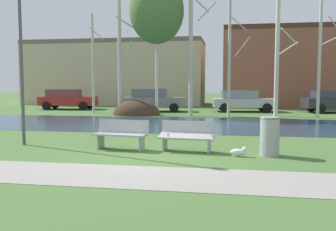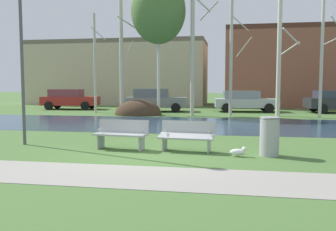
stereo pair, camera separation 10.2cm
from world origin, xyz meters
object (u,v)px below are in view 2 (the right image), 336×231
at_px(parked_van_nearest_red, 69,99).
at_px(parked_sedan_second_grey, 155,100).
at_px(bench_right, 187,135).
at_px(streetlamp, 20,17).
at_px(parked_hatch_third_silver, 245,101).
at_px(bench_left, 121,133).
at_px(seagull, 238,152).
at_px(trash_bin, 269,136).

relative_size(parked_van_nearest_red, parked_sedan_second_grey, 0.99).
relative_size(bench_right, parked_sedan_second_grey, 0.37).
bearing_deg(parked_van_nearest_red, parked_sedan_second_grey, -8.52).
xyz_separation_m(streetlamp, parked_hatch_third_silver, (7.40, 15.56, -3.27)).
height_order(bench_left, parked_van_nearest_red, parked_van_nearest_red).
distance_m(streetlamp, parked_sedan_second_grey, 15.16).
xyz_separation_m(bench_left, bench_right, (1.97, 0.00, 0.00)).
xyz_separation_m(seagull, parked_sedan_second_grey, (-5.61, 15.58, 0.70)).
bearing_deg(streetlamp, parked_sedan_second_grey, 85.59).
distance_m(parked_sedan_second_grey, parked_hatch_third_silver, 6.31).
height_order(trash_bin, parked_sedan_second_grey, parked_sedan_second_grey).
distance_m(trash_bin, parked_sedan_second_grey, 16.63).
bearing_deg(parked_van_nearest_red, bench_right, -55.25).
relative_size(parked_van_nearest_red, parked_hatch_third_silver, 0.98).
distance_m(trash_bin, parked_van_nearest_red, 21.19).
bearing_deg(bench_left, streetlamp, 175.44).
distance_m(bench_right, seagull, 1.60).
bearing_deg(trash_bin, seagull, -162.82).
bearing_deg(parked_hatch_third_silver, parked_van_nearest_red, 178.90).
distance_m(bench_left, parked_hatch_third_silver, 16.35).
bearing_deg(bench_right, streetlamp, 177.14).
bearing_deg(parked_sedan_second_grey, parked_hatch_third_silver, 7.23).
distance_m(bench_right, parked_hatch_third_silver, 15.97).
bearing_deg(streetlamp, trash_bin, -4.24).
relative_size(bench_left, parked_van_nearest_red, 0.37).
bearing_deg(streetlamp, seagull, -6.88).
bearing_deg(bench_left, parked_sedan_second_grey, 98.27).
xyz_separation_m(trash_bin, parked_hatch_third_silver, (-0.18, 16.12, 0.23)).
distance_m(seagull, parked_van_nearest_red, 20.89).
bearing_deg(seagull, parked_van_nearest_red, 127.19).
height_order(bench_left, bench_right, same).
bearing_deg(parked_sedan_second_grey, trash_bin, -67.23).
bearing_deg(parked_van_nearest_red, seagull, -52.81).
height_order(bench_left, trash_bin, trash_bin).
distance_m(seagull, streetlamp, 7.85).
relative_size(bench_right, parked_hatch_third_silver, 0.37).
bearing_deg(seagull, streetlamp, 173.12).
distance_m(trash_bin, parked_hatch_third_silver, 16.13).
relative_size(seagull, streetlamp, 0.08).
bearing_deg(parked_van_nearest_red, trash_bin, -50.63).
xyz_separation_m(bench_left, trash_bin, (4.25, -0.30, 0.08)).
relative_size(bench_left, trash_bin, 1.56).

